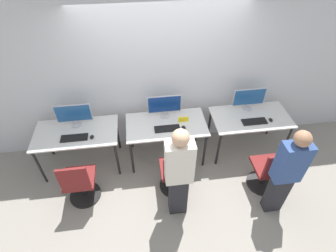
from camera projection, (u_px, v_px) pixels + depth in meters
name	position (u px, v px, depth m)	size (l,w,h in m)	color
ground_plane	(169.00, 171.00, 4.48)	(20.00, 20.00, 0.00)	gray
wall_back	(162.00, 74.00, 4.16)	(12.00, 0.05, 2.80)	#B7BCC1
desk_left	(77.00, 136.00, 4.15)	(1.30, 0.71, 0.76)	silver
monitor_left	(74.00, 114.00, 4.08)	(0.55, 0.17, 0.40)	#B2B2B7
keyboard_left	(74.00, 138.00, 3.99)	(0.41, 0.15, 0.02)	black
mouse_left	(92.00, 137.00, 3.99)	(0.06, 0.09, 0.03)	black
office_chair_left	(80.00, 184.00, 3.83)	(0.48, 0.48, 0.91)	black
desk_center	(166.00, 128.00, 4.29)	(1.30, 0.71, 0.76)	silver
monitor_center	(165.00, 105.00, 4.25)	(0.55, 0.17, 0.40)	#B2B2B7
keyboard_center	(167.00, 129.00, 4.14)	(0.41, 0.15, 0.02)	black
mouse_center	(184.00, 128.00, 4.15)	(0.06, 0.09, 0.03)	black
office_chair_center	(175.00, 174.00, 3.97)	(0.48, 0.48, 0.91)	black
person_center	(179.00, 173.00, 3.36)	(0.36, 0.21, 1.61)	#232328
desk_right	(250.00, 120.00, 4.43)	(1.30, 0.71, 0.76)	silver
monitor_right	(249.00, 98.00, 4.39)	(0.55, 0.17, 0.40)	#B2B2B7
keyboard_right	(254.00, 121.00, 4.27)	(0.41, 0.15, 0.02)	black
mouse_right	(271.00, 120.00, 4.29)	(0.06, 0.09, 0.03)	black
office_chair_right	(268.00, 172.00, 4.00)	(0.48, 0.48, 0.91)	black
person_right	(287.00, 172.00, 3.41)	(0.36, 0.20, 1.56)	#232328
placard_center	(183.00, 119.00, 4.26)	(0.16, 0.03, 0.08)	yellow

